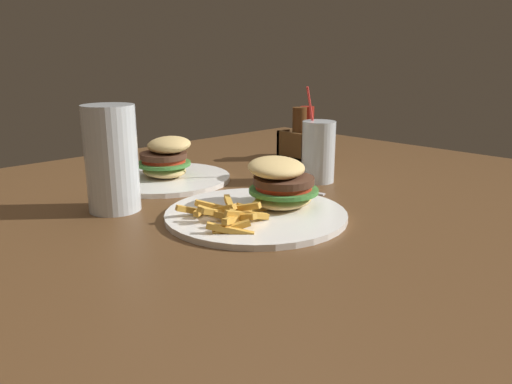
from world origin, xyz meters
name	(u,v)px	position (x,y,z in m)	size (l,w,h in m)	color
dining_table	(260,246)	(0.00, 0.00, 0.67)	(1.44, 1.21, 0.78)	brown
meal_plate_near	(267,199)	(-0.07, -0.09, 0.80)	(0.30, 0.30, 0.10)	white
beer_glass	(112,161)	(-0.24, 0.12, 0.86)	(0.09, 0.09, 0.18)	silver
juice_glass	(319,154)	(0.17, 0.00, 0.83)	(0.07, 0.07, 0.20)	silver
spoon	(268,183)	(0.07, 0.05, 0.78)	(0.06, 0.16, 0.01)	silver
meal_plate_far	(165,168)	(-0.06, 0.23, 0.80)	(0.28, 0.28, 0.10)	white
condiment_caddy	(302,139)	(0.33, 0.18, 0.83)	(0.09, 0.09, 0.13)	brown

